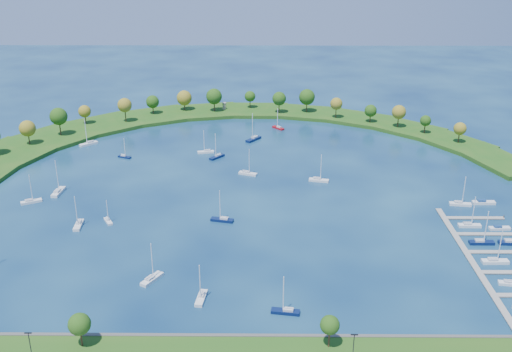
{
  "coord_description": "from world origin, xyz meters",
  "views": [
    {
      "loc": [
        6.89,
        -234.2,
        102.56
      ],
      "look_at": [
        5.0,
        5.0,
        4.0
      ],
      "focal_mm": 41.63,
      "sensor_mm": 36.0,
      "label": 1
    }
  ],
  "objects_px": {
    "moored_boat_13": "(78,224)",
    "docked_boat_10": "(460,203)",
    "moored_boat_17": "(201,297)",
    "docked_boat_11": "(483,202)",
    "moored_boat_11": "(286,311)",
    "moored_boat_15": "(152,278)",
    "docked_boat_4": "(495,261)",
    "moored_boat_2": "(217,156)",
    "docked_boat_9": "(499,228)",
    "moored_boat_18": "(89,143)",
    "moored_boat_7": "(108,220)",
    "docked_boat_7": "(511,242)",
    "moored_boat_16": "(222,219)",
    "moored_boat_1": "(206,151)",
    "moored_boat_3": "(58,191)",
    "dock_system": "(494,262)",
    "moored_boat_8": "(248,173)",
    "moored_boat_12": "(31,201)",
    "moored_boat_14": "(254,139)",
    "docked_boat_6": "(482,242)",
    "moored_boat_6": "(124,156)",
    "moored_boat_9": "(278,127)",
    "harbor_tower": "(224,106)",
    "docked_boat_8": "(469,225)",
    "docked_boat_2": "(511,282)"
  },
  "relations": [
    {
      "from": "moored_boat_13",
      "to": "docked_boat_10",
      "type": "relative_size",
      "value": 1.01
    },
    {
      "from": "moored_boat_17",
      "to": "docked_boat_11",
      "type": "distance_m",
      "value": 128.68
    },
    {
      "from": "moored_boat_11",
      "to": "moored_boat_15",
      "type": "height_order",
      "value": "moored_boat_15"
    },
    {
      "from": "moored_boat_13",
      "to": "docked_boat_4",
      "type": "bearing_deg",
      "value": 76.47
    },
    {
      "from": "moored_boat_2",
      "to": "docked_boat_9",
      "type": "distance_m",
      "value": 133.26
    },
    {
      "from": "moored_boat_18",
      "to": "moored_boat_13",
      "type": "bearing_deg",
      "value": 61.06
    },
    {
      "from": "moored_boat_7",
      "to": "docked_boat_11",
      "type": "xyz_separation_m",
      "value": [
        149.07,
        17.68,
        -0.16
      ]
    },
    {
      "from": "docked_boat_4",
      "to": "docked_boat_7",
      "type": "xyz_separation_m",
      "value": [
        10.5,
        12.99,
        0.0
      ]
    },
    {
      "from": "moored_boat_16",
      "to": "docked_boat_10",
      "type": "xyz_separation_m",
      "value": [
        95.54,
        15.13,
        -0.01
      ]
    },
    {
      "from": "moored_boat_1",
      "to": "moored_boat_3",
      "type": "bearing_deg",
      "value": 30.6
    },
    {
      "from": "dock_system",
      "to": "moored_boat_18",
      "type": "height_order",
      "value": "moored_boat_18"
    },
    {
      "from": "docked_boat_10",
      "to": "moored_boat_2",
      "type": "bearing_deg",
      "value": 160.47
    },
    {
      "from": "moored_boat_8",
      "to": "moored_boat_12",
      "type": "bearing_deg",
      "value": -139.11
    },
    {
      "from": "moored_boat_14",
      "to": "moored_boat_16",
      "type": "xyz_separation_m",
      "value": [
        -10.88,
        -95.48,
        -0.08
      ]
    },
    {
      "from": "moored_boat_18",
      "to": "docked_boat_6",
      "type": "bearing_deg",
      "value": 106.32
    },
    {
      "from": "moored_boat_18",
      "to": "moored_boat_6",
      "type": "bearing_deg",
      "value": 98.57
    },
    {
      "from": "moored_boat_9",
      "to": "docked_boat_11",
      "type": "bearing_deg",
      "value": 178.19
    },
    {
      "from": "moored_boat_8",
      "to": "moored_boat_15",
      "type": "xyz_separation_m",
      "value": [
        -28.65,
        -89.26,
        0.02
      ]
    },
    {
      "from": "moored_boat_7",
      "to": "moored_boat_15",
      "type": "distance_m",
      "value": 47.31
    },
    {
      "from": "harbor_tower",
      "to": "moored_boat_13",
      "type": "distance_m",
      "value": 159.94
    },
    {
      "from": "docked_boat_4",
      "to": "docked_boat_7",
      "type": "distance_m",
      "value": 16.7
    },
    {
      "from": "dock_system",
      "to": "moored_boat_2",
      "type": "bearing_deg",
      "value": 135.25
    },
    {
      "from": "moored_boat_18",
      "to": "moored_boat_16",
      "type": "bearing_deg",
      "value": 88.78
    },
    {
      "from": "harbor_tower",
      "to": "moored_boat_13",
      "type": "height_order",
      "value": "moored_boat_13"
    },
    {
      "from": "moored_boat_2",
      "to": "moored_boat_7",
      "type": "distance_m",
      "value": 78.95
    },
    {
      "from": "moored_boat_3",
      "to": "docked_boat_11",
      "type": "relative_size",
      "value": 1.6
    },
    {
      "from": "harbor_tower",
      "to": "moored_boat_7",
      "type": "bearing_deg",
      "value": -103.49
    },
    {
      "from": "moored_boat_1",
      "to": "moored_boat_14",
      "type": "distance_m",
      "value": 30.76
    },
    {
      "from": "moored_boat_8",
      "to": "docked_boat_8",
      "type": "xyz_separation_m",
      "value": [
        84.37,
        -51.09,
        -0.0
      ]
    },
    {
      "from": "docked_boat_2",
      "to": "docked_boat_8",
      "type": "height_order",
      "value": "docked_boat_8"
    },
    {
      "from": "moored_boat_2",
      "to": "docked_boat_6",
      "type": "relative_size",
      "value": 0.99
    },
    {
      "from": "moored_boat_7",
      "to": "docked_boat_4",
      "type": "distance_m",
      "value": 139.78
    },
    {
      "from": "dock_system",
      "to": "docked_boat_9",
      "type": "relative_size",
      "value": 10.3
    },
    {
      "from": "harbor_tower",
      "to": "moored_boat_1",
      "type": "height_order",
      "value": "moored_boat_1"
    },
    {
      "from": "moored_boat_14",
      "to": "moored_boat_16",
      "type": "distance_m",
      "value": 96.1
    },
    {
      "from": "moored_boat_3",
      "to": "docked_boat_2",
      "type": "xyz_separation_m",
      "value": [
        164.24,
        -69.16,
        -0.11
      ]
    },
    {
      "from": "moored_boat_7",
      "to": "docked_boat_8",
      "type": "height_order",
      "value": "docked_boat_8"
    },
    {
      "from": "moored_boat_14",
      "to": "docked_boat_2",
      "type": "bearing_deg",
      "value": 67.46
    },
    {
      "from": "moored_boat_3",
      "to": "moored_boat_6",
      "type": "xyz_separation_m",
      "value": [
        18.86,
        43.14,
        -0.14
      ]
    },
    {
      "from": "moored_boat_16",
      "to": "moored_boat_2",
      "type": "bearing_deg",
      "value": -71.5
    },
    {
      "from": "moored_boat_16",
      "to": "docked_boat_10",
      "type": "height_order",
      "value": "moored_boat_16"
    },
    {
      "from": "moored_boat_8",
      "to": "moored_boat_17",
      "type": "distance_m",
      "value": 100.24
    },
    {
      "from": "docked_boat_7",
      "to": "docked_boat_8",
      "type": "bearing_deg",
      "value": 131.28
    },
    {
      "from": "docked_boat_11",
      "to": "docked_boat_4",
      "type": "bearing_deg",
      "value": -105.16
    },
    {
      "from": "moored_boat_2",
      "to": "moored_boat_3",
      "type": "distance_m",
      "value": 77.46
    },
    {
      "from": "moored_boat_2",
      "to": "docked_boat_7",
      "type": "xyz_separation_m",
      "value": [
        110.39,
        -85.99,
        0.01
      ]
    },
    {
      "from": "docked_boat_11",
      "to": "moored_boat_8",
      "type": "bearing_deg",
      "value": 162.06
    },
    {
      "from": "moored_boat_1",
      "to": "moored_boat_18",
      "type": "distance_m",
      "value": 63.08
    },
    {
      "from": "dock_system",
      "to": "moored_boat_13",
      "type": "bearing_deg",
      "value": 170.17
    },
    {
      "from": "docked_boat_4",
      "to": "docked_boat_9",
      "type": "distance_m",
      "value": 26.46
    }
  ]
}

